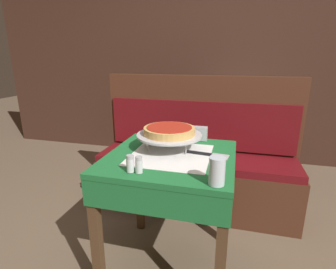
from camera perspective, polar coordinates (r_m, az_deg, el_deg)
The scene contains 13 objects.
ground_plane at distance 1.90m, azimuth 0.53°, elevation -26.43°, with size 14.00×14.00×0.00m, color brown.
dining_table_front at distance 1.53m, azimuth 0.60°, elevation -8.28°, with size 0.71×0.71×0.76m.
dining_table_rear at distance 2.98m, azimuth 14.52°, elevation 3.53°, with size 0.69×0.69×0.76m.
booth_bench at distance 2.31m, azimuth 6.08°, elevation -7.74°, with size 1.67×0.45×1.14m.
back_wall_panel at distance 3.41m, azimuth 9.34°, elevation 14.81°, with size 6.00×0.04×2.40m, color #3D2319.
pizza_pan_stand at distance 1.54m, azimuth 0.28°, elevation -0.26°, with size 0.39×0.39×0.09m.
deep_dish_pizza at distance 1.54m, azimuth 0.28°, elevation 0.89°, with size 0.30×0.30×0.04m.
pizza_server at distance 1.49m, azimuth 8.64°, elevation -4.35°, with size 0.25×0.09×0.01m.
water_glass_near at distance 1.15m, azimuth 10.59°, elevation -7.83°, with size 0.07×0.07×0.12m.
salt_shaker at distance 1.27m, azimuth -8.24°, elevation -6.30°, with size 0.04×0.04×0.08m.
pepper_shaker at distance 1.25m, azimuth -6.36°, elevation -6.57°, with size 0.03×0.03×0.08m.
napkin_holder at distance 1.74m, azimuth 6.89°, elevation 0.23°, with size 0.10×0.05×0.09m.
condiment_caddy at distance 2.95m, azimuth 13.61°, elevation 6.47°, with size 0.13×0.13×0.14m.
Camera 1 is at (0.34, -1.34, 1.29)m, focal length 28.00 mm.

